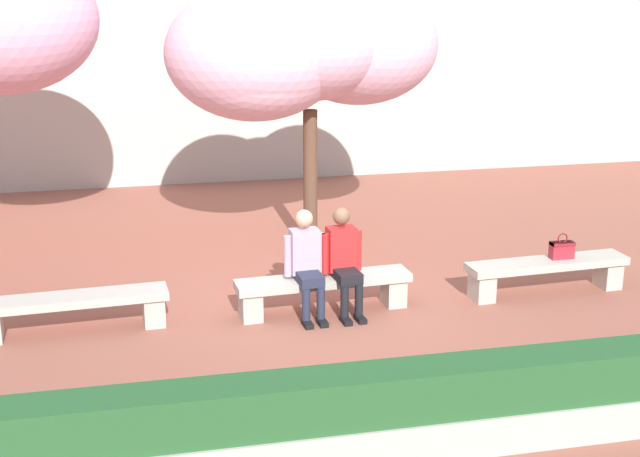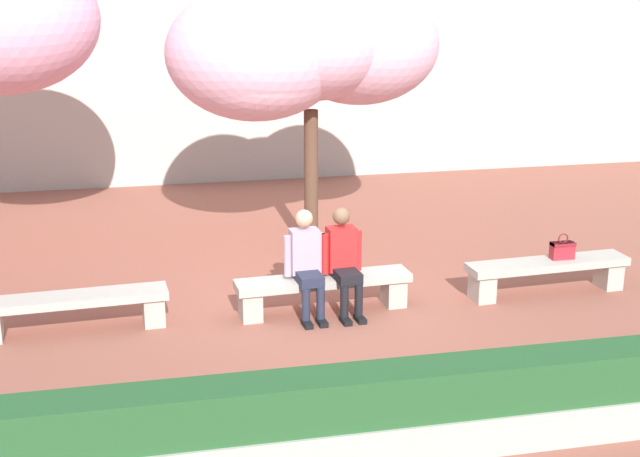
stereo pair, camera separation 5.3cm
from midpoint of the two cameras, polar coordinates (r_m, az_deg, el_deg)
The scene contains 9 objects.
ground_plane at distance 10.93m, azimuth 0.09°, elevation -5.33°, with size 100.00×100.00×0.00m, color #8E5142.
stone_bench_west_end at distance 10.61m, azimuth -15.66°, elevation -4.84°, with size 2.17×0.53×0.45m.
stone_bench_near_west at distance 10.82m, azimuth 0.09°, elevation -3.79°, with size 2.17×0.53×0.45m.
stone_bench_center at distance 11.78m, azimuth 14.20°, elevation -2.60°, with size 2.17×0.53×0.45m.
person_seated_left at distance 10.60m, azimuth -1.02°, elevation -2.02°, with size 0.51×0.70×1.29m.
person_seated_right at distance 10.69m, azimuth 1.38°, elevation -1.85°, with size 0.51×0.70×1.29m.
handbag at distance 11.81m, azimuth 15.10°, elevation -1.26°, with size 0.30×0.15×0.34m.
cherry_tree_main at distance 12.65m, azimuth -1.23°, elevation 11.47°, with size 3.92×2.66×3.84m.
planter_hedge_foreground at distance 7.82m, azimuth 5.65°, elevation -11.56°, with size 12.63×0.50×0.80m.
Camera 1 is at (-2.26, -9.90, 4.03)m, focal length 50.00 mm.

